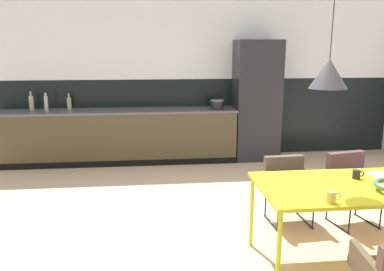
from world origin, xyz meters
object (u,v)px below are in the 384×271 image
(cooking_pot, at_px, (217,104))
(bottle_wine_green, at_px, (69,103))
(dining_table, at_px, (362,189))
(pendant_lamp_over_table_near, at_px, (329,74))
(bottle_vinegar_dark, at_px, (46,103))
(armchair_facing_counter, at_px, (288,181))
(armchair_corner_seat, at_px, (351,180))
(mug_short_terracotta, at_px, (357,174))
(bottle_spice_small, at_px, (31,103))
(mug_glass_clear, at_px, (331,197))
(refrigerator_column, at_px, (256,101))

(cooking_pot, height_order, bottle_wine_green, bottle_wine_green)
(dining_table, xyz_separation_m, pendant_lamp_over_table_near, (-0.36, 0.04, 1.00))
(bottle_vinegar_dark, bearing_deg, cooking_pot, -1.03)
(armchair_facing_counter, height_order, cooking_pot, cooking_pot)
(armchair_corner_seat, distance_m, armchair_facing_counter, 0.70)
(armchair_corner_seat, bearing_deg, dining_table, 55.44)
(mug_short_terracotta, bearing_deg, dining_table, -101.28)
(armchair_facing_counter, xyz_separation_m, bottle_spice_small, (-3.48, 2.65, 0.56))
(mug_short_terracotta, distance_m, bottle_wine_green, 4.78)
(mug_glass_clear, bearing_deg, armchair_corner_seat, 55.43)
(dining_table, relative_size, bottle_wine_green, 6.77)
(armchair_facing_counter, distance_m, bottle_wine_green, 4.00)
(dining_table, xyz_separation_m, bottle_vinegar_dark, (-3.54, 3.47, 0.33))
(mug_glass_clear, distance_m, bottle_wine_green, 4.87)
(dining_table, relative_size, armchair_corner_seat, 2.32)
(armchair_corner_seat, distance_m, pendant_lamp_over_table_near, 1.62)
(mug_glass_clear, bearing_deg, armchair_facing_counter, 84.18)
(pendant_lamp_over_table_near, bearing_deg, bottle_vinegar_dark, 132.83)
(cooking_pot, relative_size, bottle_spice_small, 0.71)
(refrigerator_column, relative_size, bottle_vinegar_dark, 6.77)
(armchair_corner_seat, bearing_deg, bottle_vinegar_dark, -44.96)
(dining_table, relative_size, bottle_vinegar_dark, 5.97)
(dining_table, xyz_separation_m, mug_short_terracotta, (0.03, 0.16, 0.08))
(refrigerator_column, bearing_deg, bottle_wine_green, 177.18)
(cooking_pot, xyz_separation_m, bottle_spice_small, (-3.09, 0.17, 0.05))
(armchair_corner_seat, relative_size, mug_short_terracotta, 7.06)
(bottle_wine_green, xyz_separation_m, pendant_lamp_over_table_near, (2.85, -3.61, 0.70))
(cooking_pot, bearing_deg, armchair_facing_counter, -81.12)
(refrigerator_column, height_order, armchair_facing_counter, refrigerator_column)
(mug_glass_clear, distance_m, pendant_lamp_over_table_near, 1.00)
(bottle_wine_green, bearing_deg, armchair_corner_seat, -38.33)
(armchair_corner_seat, distance_m, bottle_vinegar_dark, 4.74)
(bottle_spice_small, bearing_deg, armchair_corner_seat, -33.42)
(mug_short_terracotta, bearing_deg, armchair_facing_counter, 114.47)
(bottle_wine_green, bearing_deg, armchair_facing_counter, -43.33)
(refrigerator_column, xyz_separation_m, bottle_vinegar_dark, (-3.53, -0.03, 0.01))
(mug_glass_clear, relative_size, bottle_wine_green, 0.45)
(refrigerator_column, xyz_separation_m, bottle_wine_green, (-3.20, 0.16, -0.02))
(cooking_pot, bearing_deg, bottle_spice_small, 176.89)
(dining_table, bearing_deg, bottle_vinegar_dark, 135.56)
(cooking_pot, relative_size, pendant_lamp_over_table_near, 0.20)
(armchair_corner_seat, bearing_deg, cooking_pot, -78.32)
(dining_table, xyz_separation_m, mug_glass_clear, (-0.46, -0.36, 0.09))
(bottle_vinegar_dark, bearing_deg, dining_table, -44.44)
(pendant_lamp_over_table_near, bearing_deg, armchair_corner_seat, 47.34)
(bottle_wine_green, distance_m, bottle_spice_small, 0.60)
(cooking_pot, distance_m, bottle_wine_green, 2.51)
(mug_short_terracotta, bearing_deg, bottle_vinegar_dark, 137.14)
(armchair_facing_counter, bearing_deg, mug_glass_clear, 80.67)
(dining_table, height_order, pendant_lamp_over_table_near, pendant_lamp_over_table_near)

